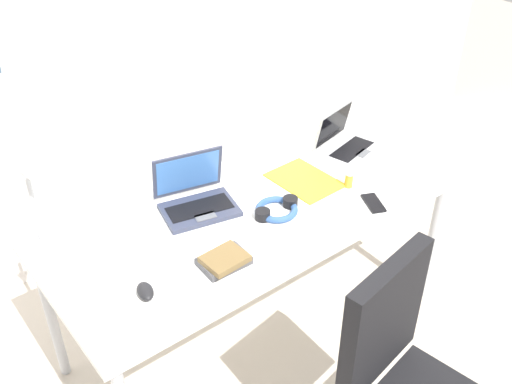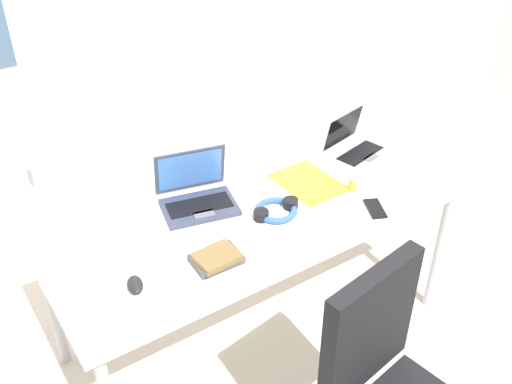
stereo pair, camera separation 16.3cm
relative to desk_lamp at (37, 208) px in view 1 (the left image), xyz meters
name	(u,v)px [view 1 (the left image)]	position (x,y,z in m)	size (l,w,h in m)	color
ground_plane	(256,329)	(0.80, -0.28, -0.94)	(12.00, 12.00, 0.00)	#B7AD9E
wall_back	(117,13)	(0.80, 0.82, 0.36)	(6.00, 0.13, 2.60)	silver
desk	(256,218)	(0.80, -0.28, -0.25)	(1.80, 0.80, 0.74)	white
desk_lamp	(37,208)	(0.00, 0.00, 0.00)	(0.12, 0.18, 0.40)	silver
laptop_center	(346,143)	(1.44, -0.17, -0.15)	(0.33, 0.29, 0.21)	#B7BABC
laptop_by_keyboard	(196,198)	(0.60, -0.12, -0.15)	(0.36, 0.32, 0.23)	#33384C
computer_mouse	(145,291)	(0.17, -0.45, -0.18)	(0.06, 0.10, 0.03)	black
cell_phone	(373,203)	(1.21, -0.56, -0.19)	(0.06, 0.14, 0.01)	black
headphones	(277,209)	(0.85, -0.35, -0.18)	(0.21, 0.18, 0.04)	#335999
pill_bottle	(349,179)	(1.22, -0.40, -0.16)	(0.04, 0.04, 0.08)	gold
book_stack	(224,260)	(0.48, -0.49, -0.17)	(0.19, 0.15, 0.05)	#4C4C51
paper_folder_front_left	(304,180)	(1.10, -0.25, -0.19)	(0.23, 0.31, 0.01)	gold
coffee_mug	(139,247)	(0.26, -0.25, -0.15)	(0.11, 0.08, 0.09)	white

